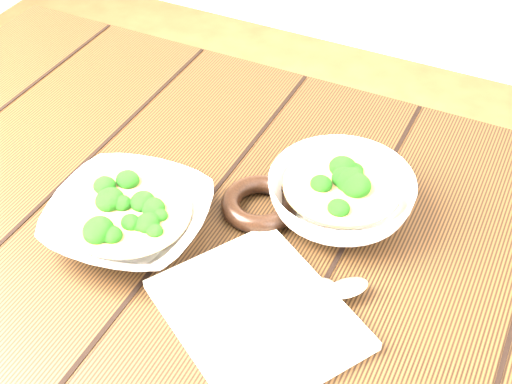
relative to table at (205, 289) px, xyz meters
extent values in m
cube|color=#37220F|center=(0.00, 0.00, 0.10)|extent=(1.20, 0.80, 0.04)
cube|color=#37220F|center=(-0.54, 0.34, -0.28)|extent=(0.07, 0.07, 0.71)
imported|color=silver|center=(-0.08, -0.05, 0.14)|extent=(0.23, 0.23, 0.05)
cylinder|color=#9B6E45|center=(-0.08, -0.05, 0.16)|extent=(0.16, 0.16, 0.00)
ellipsoid|color=#196717|center=(-0.06, -0.04, 0.16)|extent=(0.03, 0.03, 0.03)
ellipsoid|color=#196717|center=(-0.06, -0.02, 0.16)|extent=(0.03, 0.03, 0.03)
ellipsoid|color=#196717|center=(-0.09, 0.00, 0.16)|extent=(0.03, 0.03, 0.03)
ellipsoid|color=#196717|center=(-0.10, -0.03, 0.16)|extent=(0.03, 0.03, 0.03)
ellipsoid|color=#196717|center=(-0.11, -0.06, 0.16)|extent=(0.03, 0.03, 0.03)
ellipsoid|color=#196717|center=(-0.10, -0.09, 0.16)|extent=(0.03, 0.03, 0.03)
ellipsoid|color=#196717|center=(-0.07, -0.07, 0.16)|extent=(0.03, 0.03, 0.03)
ellipsoid|color=#196717|center=(-0.04, -0.07, 0.16)|extent=(0.03, 0.03, 0.03)
imported|color=silver|center=(0.15, 0.11, 0.15)|extent=(0.20, 0.20, 0.06)
cylinder|color=#9B6E45|center=(0.15, 0.11, 0.17)|extent=(0.15, 0.15, 0.00)
ellipsoid|color=#196717|center=(0.17, 0.11, 0.18)|extent=(0.03, 0.03, 0.03)
ellipsoid|color=#196717|center=(0.16, 0.14, 0.18)|extent=(0.03, 0.03, 0.03)
ellipsoid|color=#196717|center=(0.13, 0.15, 0.18)|extent=(0.03, 0.03, 0.03)
ellipsoid|color=#196717|center=(0.13, 0.11, 0.18)|extent=(0.03, 0.03, 0.03)
ellipsoid|color=#196717|center=(0.13, 0.08, 0.18)|extent=(0.03, 0.03, 0.03)
ellipsoid|color=#196717|center=(0.16, 0.06, 0.18)|extent=(0.03, 0.03, 0.03)
ellipsoid|color=#196717|center=(0.17, 0.09, 0.18)|extent=(0.03, 0.03, 0.03)
torus|color=black|center=(0.05, 0.07, 0.13)|extent=(0.14, 0.14, 0.03)
cube|color=beige|center=(0.13, -0.10, 0.13)|extent=(0.29, 0.27, 0.01)
cylinder|color=#AEAB9A|center=(0.11, -0.10, 0.14)|extent=(0.11, 0.11, 0.01)
ellipsoid|color=#AEAB9A|center=(0.18, -0.04, 0.14)|extent=(0.06, 0.06, 0.01)
cylinder|color=#AEAB9A|center=(0.15, -0.09, 0.14)|extent=(0.10, 0.11, 0.01)
ellipsoid|color=#AEAB9A|center=(0.21, -0.02, 0.14)|extent=(0.06, 0.06, 0.01)
camera|label=1|loc=(0.36, -0.56, 0.78)|focal=50.00mm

